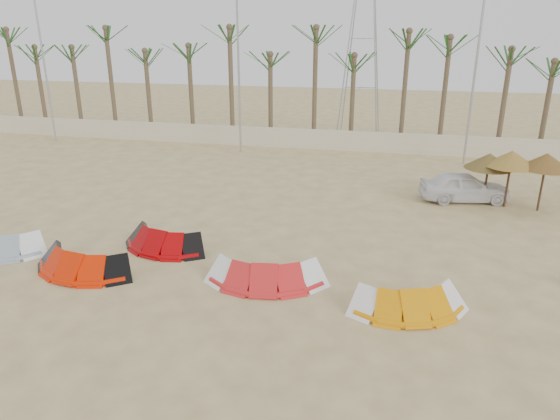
% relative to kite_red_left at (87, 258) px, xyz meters
% --- Properties ---
extents(ground, '(120.00, 120.00, 0.00)m').
position_rel_kite_red_left_xyz_m(ground, '(5.74, -2.32, -0.42)').
color(ground, '#D8BE80').
rests_on(ground, ground).
extents(boundary_wall, '(60.00, 0.30, 1.30)m').
position_rel_kite_red_left_xyz_m(boundary_wall, '(5.74, 19.68, 0.23)').
color(boundary_wall, beige).
rests_on(boundary_wall, ground).
extents(palm_line, '(52.00, 4.00, 7.70)m').
position_rel_kite_red_left_xyz_m(palm_line, '(6.41, 21.18, 6.02)').
color(palm_line, brown).
rests_on(palm_line, ground).
extents(lamp_a, '(1.25, 0.14, 11.00)m').
position_rel_kite_red_left_xyz_m(lamp_a, '(-14.22, 17.68, 5.35)').
color(lamp_a, '#A5A8AD').
rests_on(lamp_a, ground).
extents(lamp_b, '(1.25, 0.14, 11.00)m').
position_rel_kite_red_left_xyz_m(lamp_b, '(-0.22, 17.68, 5.35)').
color(lamp_b, '#A5A8AD').
rests_on(lamp_b, ground).
extents(lamp_c, '(1.25, 0.14, 11.00)m').
position_rel_kite_red_left_xyz_m(lamp_c, '(13.78, 17.68, 5.35)').
color(lamp_c, '#A5A8AD').
rests_on(lamp_c, ground).
extents(pylon, '(3.00, 3.00, 14.00)m').
position_rel_kite_red_left_xyz_m(pylon, '(6.74, 25.68, -0.42)').
color(pylon, '#A5A8AD').
rests_on(pylon, ground).
extents(kite_red_left, '(3.71, 1.91, 0.90)m').
position_rel_kite_red_left_xyz_m(kite_red_left, '(0.00, 0.00, 0.00)').
color(kite_red_left, red).
rests_on(kite_red_left, ground).
extents(kite_red_mid, '(3.48, 2.06, 0.90)m').
position_rel_kite_red_left_xyz_m(kite_red_mid, '(1.78, 2.30, -0.00)').
color(kite_red_mid, '#A20104').
rests_on(kite_red_mid, ground).
extents(kite_red_right, '(3.85, 2.00, 0.90)m').
position_rel_kite_red_left_xyz_m(kite_red_right, '(6.08, 0.67, 0.00)').
color(kite_red_right, red).
rests_on(kite_red_right, ground).
extents(kite_orange, '(3.62, 2.37, 0.90)m').
position_rel_kite_red_left_xyz_m(kite_orange, '(10.44, -0.05, -0.00)').
color(kite_orange, orange).
rests_on(kite_orange, ground).
extents(parasol_left, '(2.16, 2.16, 2.36)m').
position_rel_kite_red_left_xyz_m(parasol_left, '(13.89, 10.34, 1.58)').
color(parasol_left, '#4C331E').
rests_on(parasol_left, ground).
extents(parasol_mid, '(2.24, 2.24, 2.60)m').
position_rel_kite_red_left_xyz_m(parasol_mid, '(14.74, 10.00, 1.82)').
color(parasol_mid, '#4C331E').
rests_on(parasol_mid, ground).
extents(parasol_right, '(2.14, 2.14, 2.61)m').
position_rel_kite_red_left_xyz_m(parasol_right, '(16.09, 9.78, 1.83)').
color(parasol_right, '#4C331E').
rests_on(parasol_right, ground).
extents(car, '(4.26, 2.36, 1.37)m').
position_rel_kite_red_left_xyz_m(car, '(12.99, 10.43, 0.26)').
color(car, white).
rests_on(car, ground).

